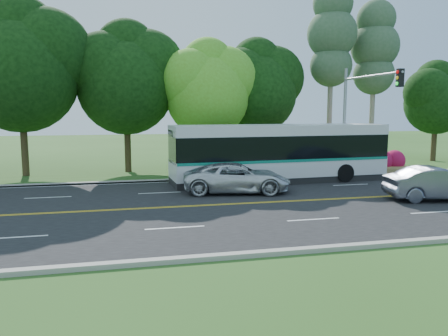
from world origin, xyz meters
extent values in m
plane|color=#2D531B|center=(0.00, 0.00, 0.00)|extent=(120.00, 120.00, 0.00)
cube|color=black|center=(0.00, 0.00, 0.01)|extent=(60.00, 14.00, 0.02)
cube|color=#9F9B90|center=(0.00, 7.15, 0.07)|extent=(60.00, 0.30, 0.15)
cube|color=#9F9B90|center=(0.00, -7.15, 0.07)|extent=(60.00, 0.30, 0.15)
cube|color=#2D531B|center=(0.00, 9.00, 0.05)|extent=(60.00, 4.00, 0.10)
cube|color=gold|center=(0.00, -0.08, 0.02)|extent=(57.00, 0.10, 0.00)
cube|color=gold|center=(0.00, 0.08, 0.02)|extent=(57.00, 0.10, 0.00)
cube|color=silver|center=(-11.50, -3.50, 0.02)|extent=(2.20, 0.12, 0.00)
cube|color=silver|center=(-6.00, -3.50, 0.02)|extent=(2.20, 0.12, 0.00)
cube|color=silver|center=(-0.50, -3.50, 0.02)|extent=(2.20, 0.12, 0.00)
cube|color=silver|center=(5.00, -3.50, 0.02)|extent=(2.20, 0.12, 0.00)
cube|color=silver|center=(-11.50, 3.50, 0.02)|extent=(2.20, 0.12, 0.00)
cube|color=silver|center=(-6.00, 3.50, 0.02)|extent=(2.20, 0.12, 0.00)
cube|color=silver|center=(-0.50, 3.50, 0.02)|extent=(2.20, 0.12, 0.00)
cube|color=silver|center=(5.00, 3.50, 0.02)|extent=(2.20, 0.12, 0.00)
cube|color=silver|center=(10.50, 3.50, 0.02)|extent=(2.20, 0.12, 0.00)
cube|color=silver|center=(0.00, 6.85, 0.02)|extent=(57.00, 0.12, 0.00)
cube|color=silver|center=(0.00, -6.85, 0.02)|extent=(57.00, 0.12, 0.00)
cylinder|color=#322516|center=(-14.00, 11.00, 1.98)|extent=(0.44, 0.44, 3.96)
sphere|color=black|center=(-14.00, 11.00, 6.48)|extent=(7.20, 7.20, 7.20)
sphere|color=black|center=(-12.38, 11.30, 7.92)|extent=(5.76, 5.76, 5.76)
sphere|color=black|center=(-13.90, 11.40, 9.18)|extent=(4.68, 4.68, 4.68)
cylinder|color=#322516|center=(-7.50, 12.00, 1.80)|extent=(0.44, 0.44, 3.60)
sphere|color=black|center=(-7.50, 12.00, 5.91)|extent=(6.60, 6.60, 6.60)
sphere|color=black|center=(-6.02, 12.30, 7.23)|extent=(5.28, 5.28, 5.28)
sphere|color=black|center=(-8.82, 11.80, 7.06)|extent=(4.95, 4.95, 4.95)
sphere|color=black|center=(-7.40, 12.40, 8.38)|extent=(4.29, 4.29, 4.29)
cylinder|color=#322516|center=(-2.00, 11.00, 1.62)|extent=(0.44, 0.44, 3.24)
sphere|color=#5C9C20|center=(-2.00, 11.00, 5.27)|extent=(5.80, 5.80, 5.80)
sphere|color=#5C9C20|center=(-0.69, 11.30, 6.43)|extent=(4.64, 4.64, 4.64)
sphere|color=#5C9C20|center=(-3.16, 10.80, 6.29)|extent=(4.35, 4.35, 4.35)
sphere|color=#5C9C20|center=(-1.90, 11.40, 7.45)|extent=(3.77, 3.77, 3.77)
cylinder|color=#322516|center=(2.00, 12.50, 1.71)|extent=(0.44, 0.44, 3.42)
sphere|color=black|center=(2.00, 12.50, 5.52)|extent=(6.00, 6.00, 6.00)
sphere|color=black|center=(3.35, 12.80, 6.72)|extent=(4.80, 4.80, 4.80)
sphere|color=black|center=(0.80, 12.30, 6.57)|extent=(4.50, 4.50, 4.50)
sphere|color=black|center=(2.10, 12.90, 7.77)|extent=(3.90, 3.90, 3.90)
cylinder|color=gray|center=(8.00, 12.50, 4.90)|extent=(0.40, 0.40, 9.80)
sphere|color=#385937|center=(8.00, 12.50, 7.70)|extent=(3.23, 3.23, 3.23)
sphere|color=#385937|center=(8.00, 12.50, 10.08)|extent=(3.80, 3.80, 3.80)
sphere|color=#385937|center=(8.00, 12.50, 12.32)|extent=(3.04, 3.04, 3.04)
cylinder|color=gray|center=(12.00, 13.00, 4.55)|extent=(0.40, 0.40, 9.10)
sphere|color=#385937|center=(12.00, 13.00, 7.15)|extent=(3.23, 3.23, 3.23)
sphere|color=#385937|center=(12.00, 13.00, 9.36)|extent=(3.80, 3.80, 3.80)
sphere|color=#385937|center=(12.00, 13.00, 11.44)|extent=(3.04, 3.04, 3.04)
cylinder|color=#322516|center=(18.00, 13.00, 1.53)|extent=(0.44, 0.44, 3.06)
sphere|color=black|center=(18.00, 13.00, 4.88)|extent=(5.20, 5.20, 5.20)
sphere|color=black|center=(19.17, 13.30, 5.92)|extent=(4.16, 4.16, 4.16)
sphere|color=black|center=(16.96, 12.80, 5.79)|extent=(3.90, 3.90, 3.90)
sphere|color=black|center=(18.10, 13.40, 6.83)|extent=(3.38, 3.38, 3.38)
sphere|color=maroon|center=(3.00, 8.20, 0.75)|extent=(1.50, 1.50, 1.50)
sphere|color=maroon|center=(4.00, 8.20, 0.75)|extent=(1.50, 1.50, 1.50)
sphere|color=maroon|center=(5.00, 8.20, 0.75)|extent=(1.50, 1.50, 1.50)
sphere|color=maroon|center=(6.00, 8.20, 0.75)|extent=(1.50, 1.50, 1.50)
sphere|color=maroon|center=(7.00, 8.20, 0.75)|extent=(1.50, 1.50, 1.50)
sphere|color=maroon|center=(8.00, 8.20, 0.75)|extent=(1.50, 1.50, 1.50)
sphere|color=maroon|center=(9.00, 8.20, 0.75)|extent=(1.50, 1.50, 1.50)
sphere|color=maroon|center=(10.00, 8.20, 0.75)|extent=(1.50, 1.50, 1.50)
sphere|color=maroon|center=(11.00, 8.20, 0.75)|extent=(1.50, 1.50, 1.50)
cube|color=olive|center=(10.00, 7.40, 0.20)|extent=(3.50, 1.40, 0.40)
cylinder|color=gray|center=(6.50, 7.30, 3.50)|extent=(0.20, 0.20, 7.00)
cylinder|color=gray|center=(6.50, 4.30, 6.30)|extent=(0.14, 6.00, 0.14)
cube|color=black|center=(6.50, 1.50, 6.00)|extent=(0.32, 0.28, 0.95)
sphere|color=red|center=(6.33, 1.50, 6.30)|extent=(0.18, 0.18, 0.18)
sphere|color=yellow|center=(6.33, 1.50, 6.00)|extent=(0.18, 0.18, 0.18)
sphere|color=#19D833|center=(6.33, 1.50, 5.70)|extent=(0.18, 0.18, 0.18)
cube|color=silver|center=(1.40, 5.57, 0.94)|extent=(13.25, 3.54, 1.08)
cube|color=black|center=(1.40, 5.57, 2.16)|extent=(13.19, 3.58, 1.35)
cube|color=silver|center=(1.40, 5.57, 3.15)|extent=(13.25, 3.54, 0.61)
cube|color=#0D7961|center=(1.40, 5.57, 1.42)|extent=(13.19, 3.59, 0.15)
cube|color=black|center=(-5.11, 5.20, 2.26)|extent=(0.21, 2.56, 1.86)
cube|color=#19E54C|center=(-5.10, 5.20, 3.31)|extent=(0.15, 1.67, 0.24)
cube|color=black|center=(1.40, 5.57, 0.21)|extent=(13.24, 3.43, 0.38)
cylinder|color=black|center=(-2.71, 4.03, 0.57)|extent=(1.11, 0.37, 1.09)
cylinder|color=black|center=(-2.86, 6.63, 0.57)|extent=(1.11, 0.37, 1.09)
cylinder|color=black|center=(5.14, 4.49, 0.57)|extent=(1.11, 0.37, 1.09)
cylinder|color=black|center=(4.99, 7.09, 0.57)|extent=(1.11, 0.37, 1.09)
imported|color=slate|center=(6.89, -1.39, 0.82)|extent=(5.12, 2.63, 1.61)
imported|color=silver|center=(-2.02, 2.73, 0.80)|extent=(5.97, 3.61, 1.55)
camera|label=1|loc=(-7.73, -19.16, 4.34)|focal=35.00mm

